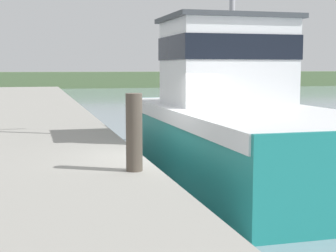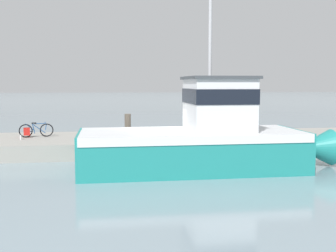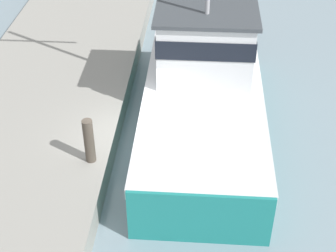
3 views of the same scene
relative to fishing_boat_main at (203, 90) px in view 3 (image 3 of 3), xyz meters
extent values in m
plane|color=gray|center=(-1.95, -1.79, -1.39)|extent=(320.00, 320.00, 0.00)
cube|color=gray|center=(-5.47, -1.79, -1.00)|extent=(5.62, 80.00, 0.79)
cube|color=teal|center=(0.00, -0.51, -0.55)|extent=(3.74, 9.32, 1.68)
cone|color=teal|center=(-0.04, 4.97, -0.55)|extent=(1.61, 1.69, 1.59)
cube|color=silver|center=(0.00, -0.51, 0.12)|extent=(3.81, 9.14, 0.34)
cube|color=silver|center=(-0.01, 0.65, 1.36)|extent=(2.95, 2.51, 2.14)
cube|color=black|center=(-0.01, 0.65, 1.73)|extent=(3.01, 2.56, 0.60)
cube|color=#3D4247|center=(-0.01, 0.65, 2.49)|extent=(3.19, 2.71, 0.12)
cylinder|color=#51473D|center=(-3.14, -3.01, 0.10)|extent=(0.30, 0.30, 1.40)
camera|label=1|loc=(-4.84, -11.97, 1.26)|focal=55.00mm
camera|label=2|loc=(17.19, -3.90, 2.24)|focal=45.00mm
camera|label=3|loc=(-0.06, -14.07, 9.06)|focal=55.00mm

